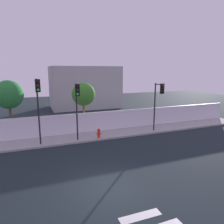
{
  "coord_description": "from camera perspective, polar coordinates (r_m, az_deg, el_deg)",
  "views": [
    {
      "loc": [
        -3.29,
        -8.95,
        5.8
      ],
      "look_at": [
        2.8,
        6.5,
        2.49
      ],
      "focal_mm": 33.67,
      "sensor_mm": 36.0,
      "label": 1
    }
  ],
  "objects": [
    {
      "name": "ground_plane",
      "position": [
        11.16,
        -1.21,
        -20.04
      ],
      "size": [
        80.0,
        80.0,
        0.0
      ],
      "primitive_type": "plane",
      "color": "black"
    },
    {
      "name": "sidewalk",
      "position": [
        18.38,
        -10.2,
        -7.06
      ],
      "size": [
        36.0,
        2.4,
        0.15
      ],
      "primitive_type": "cube",
      "color": "#9A9A9A",
      "rests_on": "ground"
    },
    {
      "name": "perimeter_wall",
      "position": [
        19.32,
        -11.06,
        -3.17
      ],
      "size": [
        36.0,
        0.18,
        1.8
      ],
      "primitive_type": "cube",
      "color": "white",
      "rests_on": "sidewalk"
    },
    {
      "name": "traffic_light_left",
      "position": [
        19.5,
        12.58,
        4.03
      ],
      "size": [
        0.39,
        1.13,
        4.5
      ],
      "color": "black",
      "rests_on": "sidewalk"
    },
    {
      "name": "traffic_light_center",
      "position": [
        16.12,
        -19.44,
        3.52
      ],
      "size": [
        0.35,
        1.22,
        5.05
      ],
      "color": "black",
      "rests_on": "sidewalk"
    },
    {
      "name": "traffic_light_right",
      "position": [
        16.52,
        -9.46,
        3.2
      ],
      "size": [
        0.36,
        1.16,
        4.64
      ],
      "color": "black",
      "rests_on": "sidewalk"
    },
    {
      "name": "fire_hydrant",
      "position": [
        17.95,
        -3.62,
        -5.64
      ],
      "size": [
        0.44,
        0.26,
        0.81
      ],
      "color": "red",
      "rests_on": "sidewalk"
    },
    {
      "name": "roadside_tree_leftmost",
      "position": [
        19.54,
        -26.26,
        4.23
      ],
      "size": [
        2.38,
        2.38,
        5.01
      ],
      "color": "brown",
      "rests_on": "ground"
    },
    {
      "name": "roadside_tree_midleft",
      "position": [
        20.06,
        -7.76,
        4.77
      ],
      "size": [
        2.2,
        2.2,
        4.69
      ],
      "color": "brown",
      "rests_on": "ground"
    },
    {
      "name": "low_building_distant",
      "position": [
        33.56,
        -7.39,
        6.73
      ],
      "size": [
        10.41,
        6.0,
        6.39
      ],
      "primitive_type": "cube",
      "color": "#A4A4A4",
      "rests_on": "ground"
    }
  ]
}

